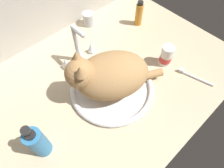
% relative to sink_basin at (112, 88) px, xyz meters
% --- Properties ---
extents(countertop, '(1.20, 0.80, 0.03)m').
position_rel_sink_basin_xyz_m(countertop, '(0.01, 0.05, -0.02)').
color(countertop, '#CCB793').
rests_on(countertop, ground).
extents(backsplash_wall, '(1.20, 0.02, 0.43)m').
position_rel_sink_basin_xyz_m(backsplash_wall, '(0.01, 0.46, 0.18)').
color(backsplash_wall, beige).
rests_on(backsplash_wall, ground).
extents(sink_basin, '(0.35, 0.35, 0.02)m').
position_rel_sink_basin_xyz_m(sink_basin, '(0.00, 0.00, 0.00)').
color(sink_basin, white).
rests_on(sink_basin, countertop).
extents(faucet, '(0.17, 0.09, 0.20)m').
position_rel_sink_basin_xyz_m(faucet, '(0.00, 0.22, 0.06)').
color(faucet, silver).
rests_on(faucet, countertop).
extents(cat, '(0.37, 0.30, 0.21)m').
position_rel_sink_basin_xyz_m(cat, '(-0.02, 0.01, 0.10)').
color(cat, tan).
rests_on(cat, sink_basin).
extents(soap_pump_bottle, '(0.06, 0.06, 0.18)m').
position_rel_sink_basin_xyz_m(soap_pump_bottle, '(-0.34, -0.02, 0.06)').
color(soap_pump_bottle, teal).
rests_on(soap_pump_bottle, countertop).
extents(pill_bottle, '(0.05, 0.05, 0.10)m').
position_rel_sink_basin_xyz_m(pill_bottle, '(0.27, -0.06, 0.04)').
color(pill_bottle, white).
rests_on(pill_bottle, countertop).
extents(amber_bottle, '(0.04, 0.04, 0.13)m').
position_rel_sink_basin_xyz_m(amber_bottle, '(0.39, 0.21, 0.05)').
color(amber_bottle, '#C67A23').
rests_on(amber_bottle, countertop).
extents(metal_jar, '(0.06, 0.06, 0.07)m').
position_rel_sink_basin_xyz_m(metal_jar, '(0.19, 0.39, 0.02)').
color(metal_jar, '#B2B5BA').
rests_on(metal_jar, countertop).
extents(toothbrush, '(0.05, 0.16, 0.02)m').
position_rel_sink_basin_xyz_m(toothbrush, '(0.30, -0.20, -0.00)').
color(toothbrush, silver).
rests_on(toothbrush, countertop).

